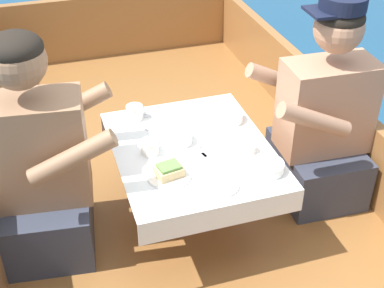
% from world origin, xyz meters
% --- Properties ---
extents(ground_plane, '(60.00, 60.00, 0.00)m').
position_xyz_m(ground_plane, '(0.00, 0.00, 0.00)').
color(ground_plane, navy).
extents(boat_deck, '(1.77, 3.75, 0.28)m').
position_xyz_m(boat_deck, '(0.00, 0.00, 0.14)').
color(boat_deck, brown).
rests_on(boat_deck, ground_plane).
extents(gunwale_starboard, '(0.06, 3.75, 0.39)m').
position_xyz_m(gunwale_starboard, '(0.86, 0.00, 0.48)').
color(gunwale_starboard, '#936033').
rests_on(gunwale_starboard, boat_deck).
extents(bow_coaming, '(1.65, 0.06, 0.44)m').
position_xyz_m(bow_coaming, '(0.00, 1.84, 0.50)').
color(bow_coaming, '#936033').
rests_on(bow_coaming, boat_deck).
extents(cockpit_table, '(0.65, 0.79, 0.39)m').
position_xyz_m(cockpit_table, '(0.00, -0.03, 0.63)').
color(cockpit_table, '#B2B2B7').
rests_on(cockpit_table, boat_deck).
extents(person_port, '(0.56, 0.49, 0.97)m').
position_xyz_m(person_port, '(-0.63, 0.01, 0.68)').
color(person_port, '#333847').
rests_on(person_port, boat_deck).
extents(person_starboard, '(0.53, 0.46, 0.98)m').
position_xyz_m(person_starboard, '(0.63, -0.01, 0.68)').
color(person_starboard, '#333847').
rests_on(person_starboard, boat_deck).
extents(plate_sandwich, '(0.18, 0.18, 0.01)m').
position_xyz_m(plate_sandwich, '(-0.15, -0.19, 0.68)').
color(plate_sandwich, white).
rests_on(plate_sandwich, cockpit_table).
extents(plate_bread, '(0.16, 0.16, 0.01)m').
position_xyz_m(plate_bread, '(0.02, -0.30, 0.68)').
color(plate_bread, white).
rests_on(plate_bread, cockpit_table).
extents(sandwich, '(0.12, 0.10, 0.05)m').
position_xyz_m(sandwich, '(-0.15, -0.19, 0.70)').
color(sandwich, '#E0BC7F').
rests_on(sandwich, plate_sandwich).
extents(bowl_port_near, '(0.12, 0.12, 0.04)m').
position_xyz_m(bowl_port_near, '(-0.04, 0.03, 0.69)').
color(bowl_port_near, white).
rests_on(bowl_port_near, cockpit_table).
extents(bowl_starboard_near, '(0.12, 0.12, 0.04)m').
position_xyz_m(bowl_starboard_near, '(0.19, -0.12, 0.69)').
color(bowl_starboard_near, white).
rests_on(bowl_starboard_near, cockpit_table).
extents(bowl_center_far, '(0.14, 0.14, 0.04)m').
position_xyz_m(bowl_center_far, '(0.24, -0.27, 0.69)').
color(bowl_center_far, white).
rests_on(bowl_center_far, cockpit_table).
extents(bowl_port_far, '(0.13, 0.13, 0.04)m').
position_xyz_m(bowl_port_far, '(0.23, 0.14, 0.69)').
color(bowl_port_far, white).
rests_on(bowl_port_far, cockpit_table).
extents(coffee_cup_port, '(0.10, 0.07, 0.06)m').
position_xyz_m(coffee_cup_port, '(-0.18, -0.01, 0.70)').
color(coffee_cup_port, white).
rests_on(coffee_cup_port, cockpit_table).
extents(coffee_cup_starboard, '(0.10, 0.08, 0.07)m').
position_xyz_m(coffee_cup_starboard, '(-0.18, 0.28, 0.71)').
color(coffee_cup_starboard, white).
rests_on(coffee_cup_starboard, cockpit_table).
extents(utensil_spoon_port, '(0.16, 0.08, 0.01)m').
position_xyz_m(utensil_spoon_port, '(-0.10, 0.27, 0.67)').
color(utensil_spoon_port, silver).
rests_on(utensil_spoon_port, cockpit_table).
extents(utensil_fork_starboard, '(0.05, 0.17, 0.00)m').
position_xyz_m(utensil_fork_starboard, '(0.04, -0.14, 0.67)').
color(utensil_fork_starboard, silver).
rests_on(utensil_fork_starboard, cockpit_table).
extents(utensil_spoon_center, '(0.17, 0.03, 0.01)m').
position_xyz_m(utensil_spoon_center, '(0.08, -0.03, 0.67)').
color(utensil_spoon_center, silver).
rests_on(utensil_spoon_center, cockpit_table).
extents(utensil_knife_port, '(0.13, 0.12, 0.00)m').
position_xyz_m(utensil_knife_port, '(-0.10, 0.12, 0.67)').
color(utensil_knife_port, silver).
rests_on(utensil_knife_port, cockpit_table).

